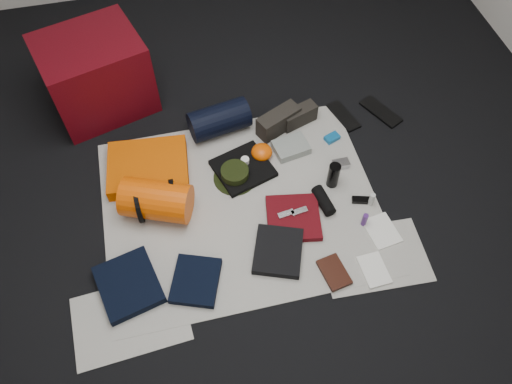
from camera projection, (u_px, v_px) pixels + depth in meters
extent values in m
cube|color=black|center=(241.00, 206.00, 2.97)|extent=(4.50, 4.50, 0.02)
cube|color=beige|center=(241.00, 205.00, 2.96)|extent=(1.60, 1.30, 0.01)
cube|color=beige|center=(130.00, 319.00, 2.57)|extent=(0.61, 0.44, 0.00)
cube|color=beige|center=(374.00, 257.00, 2.77)|extent=(0.60, 0.43, 0.00)
cube|color=#51050D|center=(96.00, 75.00, 3.21)|extent=(0.74, 0.67, 0.52)
cube|color=#E45802|center=(148.00, 167.00, 3.05)|extent=(0.52, 0.44, 0.09)
cylinder|color=#E04C03|center=(156.00, 200.00, 2.83)|extent=(0.45, 0.36, 0.23)
cylinder|color=black|center=(139.00, 204.00, 2.83)|extent=(0.02, 0.22, 0.22)
cylinder|color=black|center=(174.00, 198.00, 2.85)|extent=(0.03, 0.22, 0.22)
cylinder|color=black|center=(219.00, 120.00, 3.20)|extent=(0.41, 0.27, 0.20)
cylinder|color=black|center=(235.00, 178.00, 3.06)|extent=(0.32, 0.32, 0.01)
cylinder|color=black|center=(235.00, 174.00, 3.02)|extent=(0.17, 0.17, 0.07)
cube|color=black|center=(278.00, 121.00, 3.22)|extent=(0.31, 0.22, 0.15)
cube|color=black|center=(299.00, 116.00, 3.27)|extent=(0.26, 0.16, 0.12)
cube|color=black|center=(343.00, 116.00, 3.35)|extent=(0.17, 0.29, 0.02)
cube|color=black|center=(381.00, 112.00, 3.37)|extent=(0.23, 0.32, 0.02)
cube|color=black|center=(129.00, 285.00, 2.64)|extent=(0.37, 0.40, 0.05)
cube|color=black|center=(196.00, 281.00, 2.66)|extent=(0.32, 0.34, 0.04)
cube|color=black|center=(278.00, 251.00, 2.75)|extent=(0.35, 0.37, 0.05)
cube|color=black|center=(243.00, 168.00, 3.08)|extent=(0.40, 0.39, 0.03)
cube|color=#52090F|center=(293.00, 218.00, 2.88)|extent=(0.35, 0.35, 0.04)
ellipsoid|color=#E04C03|center=(262.00, 152.00, 3.12)|extent=(0.15, 0.15, 0.09)
cube|color=gray|center=(291.00, 147.00, 3.16)|extent=(0.24, 0.19, 0.05)
cylinder|color=black|center=(333.00, 175.00, 2.96)|extent=(0.09, 0.09, 0.18)
cylinder|color=black|center=(324.00, 201.00, 2.93)|extent=(0.10, 0.20, 0.07)
cube|color=#B6B5BA|center=(341.00, 164.00, 3.09)|extent=(0.10, 0.06, 0.04)
cube|color=#0F5991|center=(332.00, 138.00, 3.22)|extent=(0.11, 0.09, 0.03)
cylinder|color=#462069|center=(365.00, 220.00, 2.84)|extent=(0.04, 0.04, 0.09)
cylinder|color=#B8BCB7|center=(372.00, 199.00, 2.92)|extent=(0.04, 0.04, 0.09)
cube|color=black|center=(334.00, 272.00, 2.69)|extent=(0.16, 0.21, 0.03)
cube|color=white|center=(374.00, 270.00, 2.71)|extent=(0.14, 0.20, 0.01)
cube|color=white|center=(382.00, 231.00, 2.85)|extent=(0.19, 0.23, 0.01)
cube|color=black|center=(361.00, 200.00, 2.96)|extent=(0.11, 0.07, 0.03)
cube|color=#B6B5BA|center=(136.00, 307.00, 2.59)|extent=(0.08, 0.08, 0.01)
cylinder|color=white|center=(245.00, 161.00, 3.07)|extent=(0.05, 0.05, 0.04)
cube|color=#B6B5BA|center=(286.00, 214.00, 2.86)|extent=(0.10, 0.05, 0.01)
cube|color=#B6B5BA|center=(299.00, 211.00, 2.87)|extent=(0.10, 0.05, 0.01)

